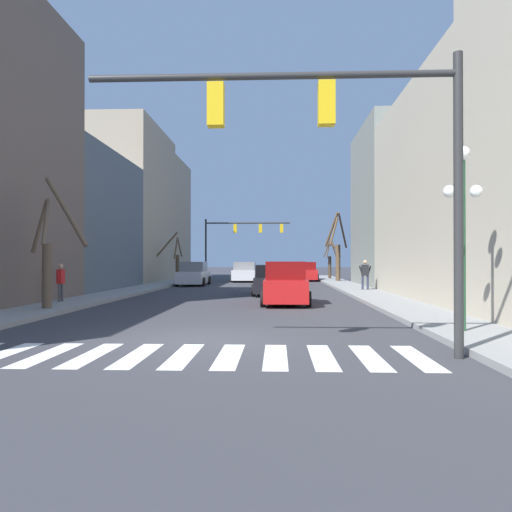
% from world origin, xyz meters
% --- Properties ---
extents(ground_plane, '(240.00, 240.00, 0.00)m').
position_xyz_m(ground_plane, '(0.00, 0.00, 0.00)').
color(ground_plane, '#38383D').
extents(sidewalk_right, '(2.22, 90.00, 0.15)m').
position_xyz_m(sidewalk_right, '(6.64, 0.00, 0.07)').
color(sidewalk_right, gray).
rests_on(sidewalk_right, ground_plane).
extents(building_row_left, '(6.00, 49.22, 12.70)m').
position_xyz_m(building_row_left, '(-10.75, 20.05, 5.54)').
color(building_row_left, '#66564C').
rests_on(building_row_left, ground_plane).
extents(building_row_right, '(6.00, 35.01, 12.93)m').
position_xyz_m(building_row_right, '(10.75, 10.90, 5.71)').
color(building_row_right, '#BCB299').
rests_on(building_row_right, ground_plane).
extents(crosswalk_stripes, '(9.45, 2.60, 0.01)m').
position_xyz_m(crosswalk_stripes, '(-0.00, -1.81, 0.00)').
color(crosswalk_stripes, white).
rests_on(crosswalk_stripes, ground_plane).
extents(traffic_signal_near, '(7.23, 0.28, 5.83)m').
position_xyz_m(traffic_signal_near, '(3.12, -1.85, 4.27)').
color(traffic_signal_near, '#2D2D2D').
rests_on(traffic_signal_near, ground_plane).
extents(traffic_signal_far, '(8.45, 0.28, 5.95)m').
position_xyz_m(traffic_signal_far, '(-2.05, 37.76, 4.48)').
color(traffic_signal_far, '#2D2D2D').
rests_on(traffic_signal_far, ground_plane).
extents(street_lamp_right_corner, '(0.95, 0.36, 4.49)m').
position_xyz_m(street_lamp_right_corner, '(6.35, 0.85, 3.32)').
color(street_lamp_right_corner, '#1E4C2D').
rests_on(street_lamp_right_corner, sidewalk_right).
extents(car_driving_toward_lane, '(1.95, 4.33, 1.61)m').
position_xyz_m(car_driving_toward_lane, '(1.49, 15.29, 0.75)').
color(car_driving_toward_lane, black).
rests_on(car_driving_toward_lane, ground_plane).
extents(car_parked_left_far, '(2.08, 4.86, 1.55)m').
position_xyz_m(car_parked_left_far, '(1.86, 25.32, 0.73)').
color(car_parked_left_far, gray).
rests_on(car_parked_left_far, ground_plane).
extents(car_parked_left_mid, '(2.20, 4.86, 1.71)m').
position_xyz_m(car_parked_left_mid, '(-0.99, 31.62, 0.80)').
color(car_parked_left_mid, silver).
rests_on(car_parked_left_mid, ground_plane).
extents(car_parked_left_near, '(2.11, 4.68, 1.74)m').
position_xyz_m(car_parked_left_near, '(-4.36, 25.11, 0.81)').
color(car_parked_left_near, silver).
rests_on(car_parked_left_near, ground_plane).
extents(car_parked_right_near, '(2.00, 4.14, 1.81)m').
position_xyz_m(car_parked_right_near, '(2.16, 9.56, 0.83)').
color(car_parked_right_near, red).
rests_on(car_parked_right_near, ground_plane).
extents(car_parked_right_far, '(2.19, 4.29, 1.71)m').
position_xyz_m(car_parked_right_far, '(4.31, 33.28, 0.79)').
color(car_parked_right_far, red).
rests_on(car_parked_right_far, ground_plane).
extents(pedestrian_on_right_sidewalk, '(0.74, 0.24, 1.72)m').
position_xyz_m(pedestrian_on_right_sidewalk, '(6.93, 17.76, 1.17)').
color(pedestrian_on_right_sidewalk, '#282D47').
rests_on(pedestrian_on_right_sidewalk, sidewalk_right).
extents(pedestrian_near_right_corner, '(0.21, 0.67, 1.57)m').
position_xyz_m(pedestrian_near_right_corner, '(-7.14, 8.79, 1.08)').
color(pedestrian_near_right_corner, '#4C4C51').
rests_on(pedestrian_near_right_corner, sidewalk_left).
extents(street_tree_right_mid, '(2.28, 1.79, 4.70)m').
position_xyz_m(street_tree_right_mid, '(-6.27, 5.97, 2.12)').
color(street_tree_right_mid, brown).
rests_on(street_tree_right_mid, sidewalk_left).
extents(street_tree_right_far, '(2.05, 3.51, 5.75)m').
position_xyz_m(street_tree_right_far, '(6.81, 30.33, 2.68)').
color(street_tree_right_far, brown).
rests_on(street_tree_right_far, sidewalk_right).
extents(street_tree_left_near, '(1.66, 1.70, 3.85)m').
position_xyz_m(street_tree_left_near, '(6.83, 35.50, 1.90)').
color(street_tree_left_near, '#473828').
rests_on(street_tree_left_near, sidewalk_right).
extents(street_tree_left_far, '(1.82, 2.78, 4.02)m').
position_xyz_m(street_tree_left_far, '(-6.33, 28.18, 1.88)').
color(street_tree_left_far, brown).
rests_on(street_tree_left_far, sidewalk_left).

